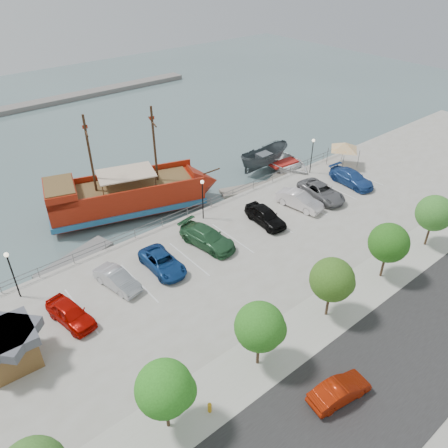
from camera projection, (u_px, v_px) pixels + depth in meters
ground at (246, 257)px, 40.14m from camera, size 160.00×160.00×0.00m
street at (406, 357)px, 29.25m from camera, size 100.00×8.00×0.04m
sidewalk at (334, 308)px, 33.12m from camera, size 100.00×4.00×0.05m
seawall_railing at (195, 208)px, 44.34m from camera, size 50.00×0.06×1.00m
far_shore at (88, 94)px, 80.74m from camera, size 40.00×3.00×0.80m
pirate_ship at (139, 194)px, 46.02m from camera, size 18.73×10.05×11.60m
patrol_boat at (264, 160)px, 54.34m from camera, size 7.35×2.95×2.81m
speedboat at (284, 165)px, 54.50m from camera, size 6.43×8.51×1.66m
dock_west at (75, 260)px, 39.33m from camera, size 7.72×4.10×0.42m
dock_mid at (248, 189)px, 50.49m from camera, size 6.77×3.96×0.37m
dock_east at (285, 174)px, 53.71m from camera, size 7.58×4.64×0.42m
shed at (9, 347)px, 28.10m from camera, size 3.58×3.58×2.82m
canopy_tent at (345, 142)px, 52.18m from camera, size 4.73×4.73×3.52m
street_sedan at (339, 391)px, 26.32m from camera, size 4.28×2.07×1.35m
fire_hydrant at (210, 407)px, 25.70m from camera, size 0.26×0.26×0.76m
lamp_post_left at (10, 267)px, 32.62m from camera, size 0.36×0.36×4.28m
lamp_post_mid at (202, 193)px, 42.17m from camera, size 0.36×0.36×4.28m
lamp_post_right at (312, 150)px, 50.66m from camera, size 0.36×0.36×4.28m
tree_b at (167, 389)px, 23.39m from camera, size 3.30×3.20×5.00m
tree_c at (262, 327)px, 27.10m from camera, size 3.30×3.20×5.00m
tree_d at (334, 280)px, 30.82m from camera, size 3.30×3.20×5.00m
tree_e at (390, 244)px, 34.53m from camera, size 3.30×3.20×5.00m
tree_f at (436, 214)px, 38.24m from camera, size 3.30×3.20×5.00m
parked_car_a at (70, 313)px, 31.62m from camera, size 2.61×4.77×1.54m
parked_car_b at (117, 279)px, 34.83m from camera, size 2.41×4.64×1.46m
parked_car_c at (163, 262)px, 36.70m from camera, size 2.47×5.12×1.41m
parked_car_d at (207, 237)px, 39.53m from camera, size 3.26×6.05×1.66m
parked_car_e at (265, 216)px, 42.61m from camera, size 2.40×5.05×1.67m
parked_car_f at (299, 200)px, 45.13m from camera, size 2.52×5.22×1.65m
parked_car_g at (321, 192)px, 46.75m from camera, size 3.28×5.94×1.57m
parked_car_h at (351, 178)px, 49.40m from camera, size 2.63×5.66×1.60m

